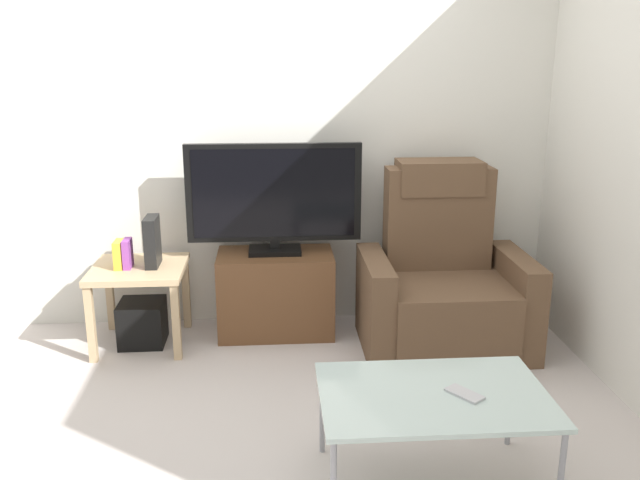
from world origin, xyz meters
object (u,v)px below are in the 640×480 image
object	(u,v)px
television	(274,196)
coffee_table	(434,399)
recliner_armchair	(443,284)
subwoofer_box	(143,323)
side_table	(139,279)
book_middle	(128,254)
cell_phone	(464,394)
tv_stand	(276,293)
game_console	(152,241)
book_leftmost	(119,254)

from	to	relation	value
television	coffee_table	size ratio (longest dim) A/B	1.17
recliner_armchair	subwoofer_box	bearing A→B (deg)	177.09
side_table	book_middle	world-z (taller)	book_middle
cell_phone	recliner_armchair	bearing A→B (deg)	42.78
tv_stand	recliner_armchair	size ratio (longest dim) A/B	0.66
television	subwoofer_box	size ratio (longest dim) A/B	3.98
game_console	cell_phone	xyz separation A→B (m)	(1.44, -1.53, -0.22)
television	book_leftmost	bearing A→B (deg)	-170.40
tv_stand	cell_phone	size ratio (longest dim) A/B	4.72
game_console	recliner_armchair	bearing A→B (deg)	-3.93
subwoofer_box	book_middle	bearing A→B (deg)	-158.55
book_middle	television	bearing A→B (deg)	10.13
television	cell_phone	xyz separation A→B (m)	(0.72, -1.66, -0.45)
book_middle	coffee_table	world-z (taller)	book_middle
side_table	book_leftmost	xyz separation A→B (m)	(-0.10, -0.02, 0.16)
subwoofer_box	coffee_table	size ratio (longest dim) A/B	0.29
book_leftmost	game_console	world-z (taller)	game_console
subwoofer_box	cell_phone	distance (m)	2.18
subwoofer_box	side_table	bearing A→B (deg)	0.00
tv_stand	subwoofer_box	xyz separation A→B (m)	(-0.81, -0.11, -0.13)
side_table	subwoofer_box	size ratio (longest dim) A/B	2.04
book_leftmost	coffee_table	size ratio (longest dim) A/B	0.18
side_table	book_leftmost	size ratio (longest dim) A/B	3.33
book_leftmost	book_middle	size ratio (longest dim) A/B	0.95
book_middle	recliner_armchair	bearing A→B (deg)	-2.71
cell_phone	game_console	bearing A→B (deg)	96.96
tv_stand	subwoofer_box	world-z (taller)	tv_stand
television	book_middle	xyz separation A→B (m)	(-0.86, -0.15, -0.30)
subwoofer_box	game_console	size ratio (longest dim) A/B	0.90
tv_stand	recliner_armchair	world-z (taller)	recliner_armchair
side_table	game_console	xyz separation A→B (m)	(0.09, 0.01, 0.23)
coffee_table	cell_phone	bearing A→B (deg)	-12.16
game_console	subwoofer_box	bearing A→B (deg)	-173.66
tv_stand	game_console	size ratio (longest dim) A/B	2.41
book_leftmost	coffee_table	world-z (taller)	book_leftmost
side_table	tv_stand	bearing A→B (deg)	8.06
side_table	book_leftmost	distance (m)	0.19
tv_stand	book_leftmost	xyz separation A→B (m)	(-0.91, -0.13, 0.31)
side_table	book_middle	bearing A→B (deg)	-158.55
tv_stand	television	bearing A→B (deg)	90.00
television	book_leftmost	world-z (taller)	television
television	side_table	size ratio (longest dim) A/B	1.95
book_middle	coffee_table	xyz separation A→B (m)	(1.47, -1.48, -0.18)
book_leftmost	game_console	bearing A→B (deg)	8.97
television	recliner_armchair	distance (m)	1.14
tv_stand	book_middle	world-z (taller)	book_middle
book_leftmost	recliner_armchair	bearing A→B (deg)	-2.64
game_console	tv_stand	bearing A→B (deg)	8.28
book_middle	coffee_table	distance (m)	2.09
recliner_armchair	game_console	distance (m)	1.74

